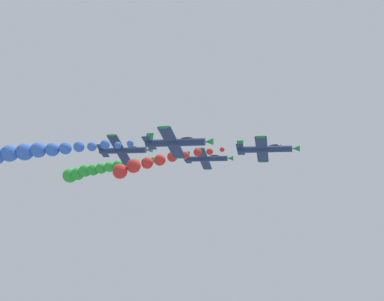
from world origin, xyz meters
TOP-DOWN VIEW (x-y plane):
  - airplane_lead at (0.74, 12.82)m, footprint 9.07×10.35m
  - smoke_trail_lead at (3.29, -7.16)m, footprint 5.54×18.77m
  - airplane_left_inner at (-11.87, 0.37)m, footprint 8.96×10.35m
  - smoke_trail_left_inner at (-13.54, -26.04)m, footprint 4.98×27.81m
  - airplane_right_inner at (11.49, 0.27)m, footprint 9.00×10.35m
  - airplane_left_outer at (0.42, -12.82)m, footprint 8.38×10.35m

SIDE VIEW (x-z plane):
  - smoke_trail_lead at x=3.29m, z-range 72.09..77.54m
  - smoke_trail_left_inner at x=-13.54m, z-range 72.10..77.55m
  - airplane_left_inner at x=-11.87m, z-range 74.79..78.80m
  - airplane_lead at x=0.74m, z-range 75.26..78.97m
  - airplane_right_inner at x=11.49m, z-range 75.30..79.20m
  - airplane_left_outer at x=0.42m, z-range 74.93..80.17m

